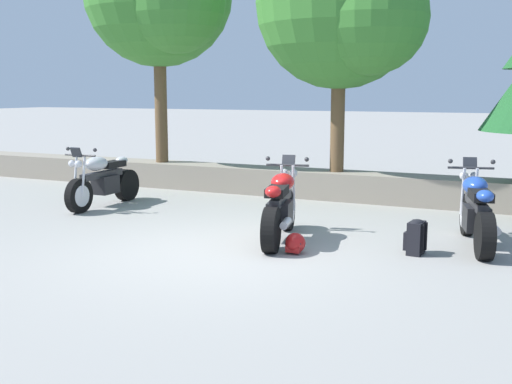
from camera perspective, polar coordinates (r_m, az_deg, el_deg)
ground_plane at (r=8.48m, az=-3.35°, el=-5.52°), size 120.00×120.00×0.00m
stone_wall at (r=12.77m, az=6.81°, el=0.67°), size 36.00×0.80×0.55m
motorcycle_silver_near_left at (r=12.06m, az=-13.82°, el=0.98°), size 0.67×2.06×1.18m
motorcycle_red_centre at (r=9.07m, az=2.27°, el=-1.40°), size 0.83×2.04×1.18m
motorcycle_blue_far_right at (r=9.24m, az=19.44°, el=-1.73°), size 0.86×2.03×1.18m
rider_backpack at (r=8.58m, az=14.37°, el=-3.94°), size 0.28×0.32×0.47m
rider_helmet at (r=8.39m, az=3.58°, el=-4.71°), size 0.28×0.28×0.28m
leafy_tree_mid_left at (r=12.58m, az=8.24°, el=16.40°), size 3.45×3.29×4.92m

